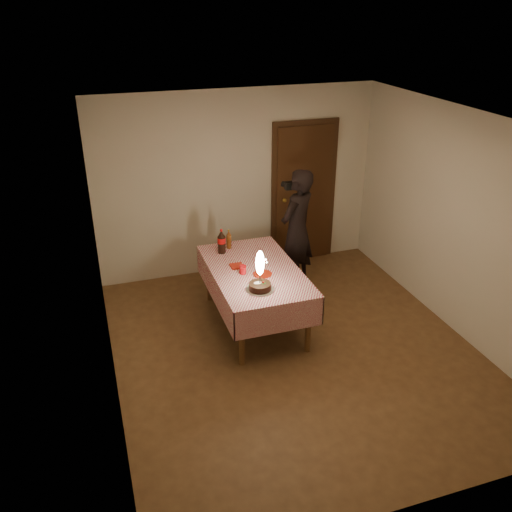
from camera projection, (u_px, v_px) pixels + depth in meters
The scene contains 11 objects.
ground at pixel (295, 350), 6.22m from camera, with size 4.00×4.50×0.01m, color brown.
room_shell at pixel (300, 213), 5.58m from camera, with size 4.04×4.54×2.62m.
dining_table at pixel (255, 277), 6.45m from camera, with size 1.02×1.72×0.75m.
birthday_cake at pixel (260, 279), 5.90m from camera, with size 0.31×0.31×0.47m.
red_plate at pixel (263, 274), 6.29m from camera, with size 0.22×0.22×0.01m, color #AA1E0B.
red_cup at pixel (243, 270), 6.29m from camera, with size 0.08×0.08×0.10m, color red.
clear_cup at pixel (259, 267), 6.35m from camera, with size 0.07×0.07×0.09m, color silver.
napkin_stack at pixel (237, 266), 6.46m from camera, with size 0.15×0.15×0.02m, color #AF2314.
cola_bottle at pixel (222, 242), 6.76m from camera, with size 0.10×0.10×0.32m.
amber_bottle_left at pixel (229, 240), 6.89m from camera, with size 0.06×0.06×0.25m.
photographer at pixel (297, 230), 7.26m from camera, with size 0.73×0.68×1.68m.
Camera 1 is at (-2.03, -4.73, 3.68)m, focal length 38.00 mm.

